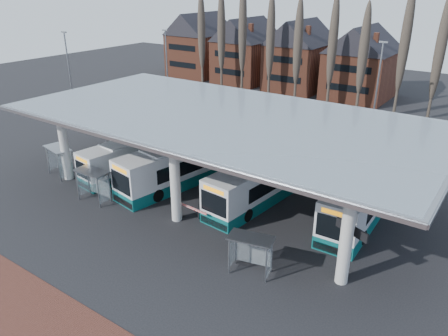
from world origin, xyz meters
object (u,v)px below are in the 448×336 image
Objects in this scene: shelter_1 at (94,178)px; shelter_2 at (251,246)px; bus_0 at (140,154)px; shelter_0 at (60,155)px; bus_3 at (365,194)px; bus_2 at (267,178)px; bus_1 at (187,162)px.

shelter_1 is 14.39m from shelter_2.
bus_0 reaches higher than shelter_0.
shelter_0 is 6.24m from shelter_1.
shelter_2 is (-3.02, -10.38, 0.12)m from bus_3.
bus_2 is 4.10× the size of shelter_0.
bus_2 is 9.57m from shelter_2.
bus_2 reaches higher than bus_0.
shelter_2 is at bearing -59.83° from bus_2.
bus_1 is 10.92m from shelter_0.
bus_2 is at bearing 19.24° from bus_1.
bus_3 is 4.12× the size of shelter_0.
bus_3 reaches higher than shelter_0.
shelter_0 reaches higher than shelter_2.
bus_0 is 0.91× the size of bus_3.
shelter_2 is (20.43, -2.26, -0.14)m from shelter_0.
bus_1 reaches higher than shelter_0.
bus_0 reaches higher than shelter_1.
shelter_2 is (10.87, -7.54, 0.07)m from bus_1.
shelter_0 is (-4.65, -4.70, 0.42)m from bus_0.
shelter_2 is at bearing -25.04° from bus_1.
bus_3 is 4.43× the size of shelter_2.
bus_3 is at bearing 17.56° from bus_0.
bus_1 is at bearing 60.90° from shelter_1.
bus_3 is 24.82m from shelter_0.
shelter_0 is at bearing 160.95° from shelter_2.
bus_1 is 1.05× the size of bus_2.
bus_2 is 4.48× the size of shelter_1.
shelter_0 is at bearing -162.39° from bus_3.
bus_3 reaches higher than shelter_1.
bus_2 reaches higher than shelter_1.
bus_1 is 4.66× the size of shelter_2.
bus_0 is 0.91× the size of bus_2.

